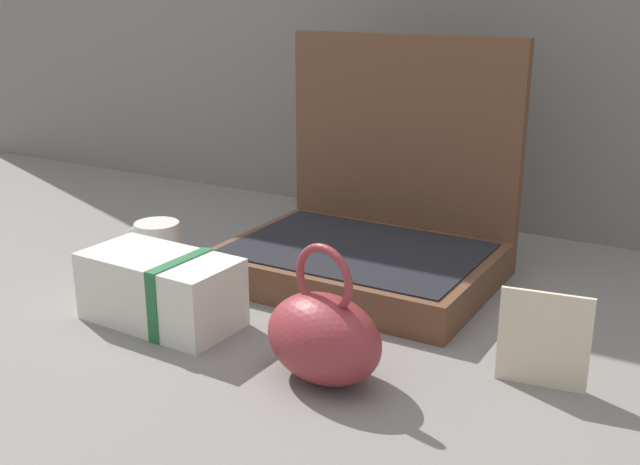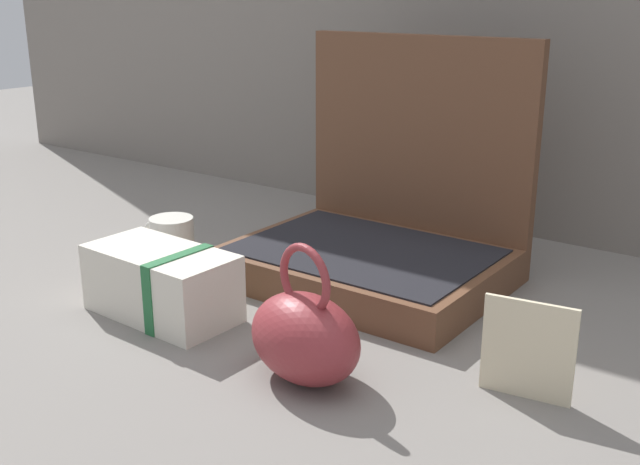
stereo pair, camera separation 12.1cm
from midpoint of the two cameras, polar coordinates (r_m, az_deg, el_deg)
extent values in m
plane|color=slate|center=(1.27, 3.23, -5.46)|extent=(6.00, 6.00, 0.00)
cube|color=brown|center=(1.35, 5.96, -2.70)|extent=(0.46, 0.33, 0.06)
cube|color=black|center=(1.34, 6.01, -1.38)|extent=(0.42, 0.30, 0.00)
cube|color=brown|center=(1.45, 9.80, 6.01)|extent=(0.46, 0.02, 0.42)
ellipsoid|color=maroon|center=(1.02, 2.30, -7.97)|extent=(0.20, 0.16, 0.12)
torus|color=maroon|center=(0.98, 2.36, -3.58)|extent=(0.10, 0.03, 0.10)
cube|color=silver|center=(1.23, -9.00, -3.80)|extent=(0.25, 0.14, 0.11)
cube|color=#236638|center=(1.20, -7.58, -4.29)|extent=(0.02, 0.13, 0.11)
cylinder|color=silver|center=(1.45, -8.66, -0.68)|extent=(0.08, 0.08, 0.09)
torus|color=silver|center=(1.49, -9.92, -0.34)|extent=(0.06, 0.01, 0.06)
cube|color=beige|center=(1.02, 18.62, -8.40)|extent=(0.12, 0.02, 0.13)
camera|label=1|loc=(0.06, -87.14, 0.92)|focal=42.82mm
camera|label=2|loc=(0.06, 92.86, -0.92)|focal=42.82mm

